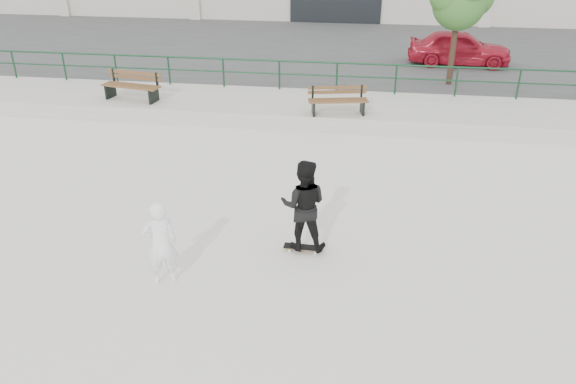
% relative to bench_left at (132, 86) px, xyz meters
% --- Properties ---
extents(ground, '(120.00, 120.00, 0.00)m').
position_rel_bench_left_xyz_m(ground, '(5.62, -8.92, -0.95)').
color(ground, beige).
rests_on(ground, ground).
extents(ledge, '(30.00, 3.00, 0.50)m').
position_rel_bench_left_xyz_m(ledge, '(5.62, 0.58, -0.70)').
color(ledge, '#ADA79E').
rests_on(ledge, ground).
extents(parking_strip, '(60.00, 14.00, 0.50)m').
position_rel_bench_left_xyz_m(parking_strip, '(5.62, 9.08, -0.70)').
color(parking_strip, '#3B3B3B').
rests_on(parking_strip, ground).
extents(railing, '(28.00, 0.06, 1.03)m').
position_rel_bench_left_xyz_m(railing, '(5.62, 1.88, 0.29)').
color(railing, '#163D24').
rests_on(railing, ledge).
extents(bench_left, '(2.05, 0.92, 0.91)m').
position_rel_bench_left_xyz_m(bench_left, '(0.00, 0.00, 0.00)').
color(bench_left, brown).
rests_on(bench_left, ledge).
extents(bench_right, '(1.89, 0.89, 0.84)m').
position_rel_bench_left_xyz_m(bench_right, '(6.82, -0.46, -0.04)').
color(bench_right, brown).
rests_on(bench_right, ledge).
extents(red_car, '(4.08, 1.76, 1.37)m').
position_rel_bench_left_xyz_m(red_car, '(11.24, 6.38, 0.23)').
color(red_car, '#B01528').
rests_on(red_car, parking_strip).
extents(skateboard, '(0.79, 0.23, 0.09)m').
position_rel_bench_left_xyz_m(skateboard, '(6.63, -7.61, -0.88)').
color(skateboard, black).
rests_on(skateboard, ground).
extents(standing_skater, '(0.92, 0.73, 1.88)m').
position_rel_bench_left_xyz_m(standing_skater, '(6.63, -7.61, 0.08)').
color(standing_skater, black).
rests_on(standing_skater, skateboard).
extents(seated_skater, '(0.71, 0.61, 1.65)m').
position_rel_bench_left_xyz_m(seated_skater, '(4.22, -9.02, -0.13)').
color(seated_skater, white).
rests_on(seated_skater, ground).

